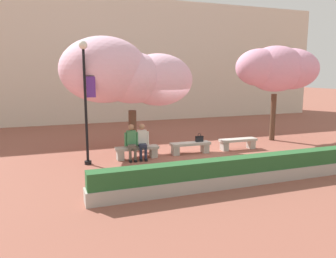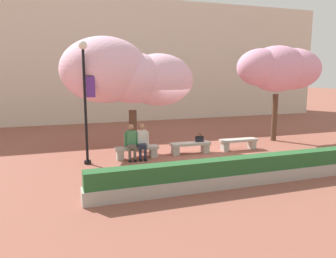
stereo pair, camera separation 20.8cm
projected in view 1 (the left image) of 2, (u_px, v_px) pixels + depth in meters
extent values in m
plane|color=#8E5142|center=(190.00, 154.00, 12.85)|extent=(100.00, 100.00, 0.00)
cube|color=beige|center=(124.00, 62.00, 22.72)|extent=(28.00, 4.00, 7.81)
cube|color=#ADA89E|center=(137.00, 148.00, 12.05)|extent=(1.60, 0.47, 0.10)
cube|color=#ADA89E|center=(120.00, 155.00, 11.89)|extent=(0.25, 0.35, 0.35)
cube|color=#ADA89E|center=(153.00, 153.00, 12.28)|extent=(0.25, 0.35, 0.35)
cube|color=#ADA89E|center=(190.00, 144.00, 12.78)|extent=(1.60, 0.47, 0.10)
cube|color=#ADA89E|center=(175.00, 150.00, 12.62)|extent=(0.25, 0.35, 0.35)
cube|color=#ADA89E|center=(205.00, 148.00, 13.01)|extent=(0.25, 0.35, 0.35)
cube|color=#ADA89E|center=(238.00, 140.00, 13.51)|extent=(1.60, 0.47, 0.10)
cube|color=#ADA89E|center=(224.00, 146.00, 13.35)|extent=(0.25, 0.35, 0.35)
cube|color=#ADA89E|center=(251.00, 144.00, 13.74)|extent=(0.25, 0.35, 0.35)
cube|color=black|center=(131.00, 161.00, 11.62)|extent=(0.13, 0.23, 0.06)
cylinder|color=brown|center=(130.00, 155.00, 11.64)|extent=(0.10, 0.10, 0.42)
cube|color=black|center=(136.00, 161.00, 11.66)|extent=(0.13, 0.23, 0.06)
cylinder|color=brown|center=(135.00, 155.00, 11.68)|extent=(0.10, 0.10, 0.42)
cube|color=brown|center=(132.00, 146.00, 11.79)|extent=(0.33, 0.43, 0.12)
cube|color=#428451|center=(131.00, 138.00, 11.96)|extent=(0.37, 0.26, 0.54)
sphere|color=#A37556|center=(131.00, 127.00, 11.89)|extent=(0.21, 0.21, 0.21)
cylinder|color=#428451|center=(126.00, 139.00, 11.90)|extent=(0.09, 0.09, 0.50)
cylinder|color=#428451|center=(137.00, 139.00, 11.99)|extent=(0.09, 0.09, 0.50)
cube|color=black|center=(141.00, 160.00, 11.76)|extent=(0.14, 0.23, 0.06)
cylinder|color=#23283D|center=(141.00, 154.00, 11.78)|extent=(0.10, 0.10, 0.42)
cube|color=black|center=(146.00, 160.00, 11.79)|extent=(0.14, 0.23, 0.06)
cylinder|color=#23283D|center=(146.00, 154.00, 11.81)|extent=(0.10, 0.10, 0.42)
cube|color=#23283D|center=(143.00, 146.00, 11.92)|extent=(0.35, 0.44, 0.12)
cube|color=silver|center=(142.00, 137.00, 12.09)|extent=(0.37, 0.28, 0.54)
sphere|color=#A37556|center=(142.00, 126.00, 12.02)|extent=(0.21, 0.21, 0.21)
cylinder|color=silver|center=(136.00, 139.00, 12.04)|extent=(0.09, 0.09, 0.50)
cylinder|color=silver|center=(148.00, 138.00, 12.12)|extent=(0.09, 0.09, 0.50)
cube|color=black|center=(199.00, 139.00, 12.90)|extent=(0.30, 0.14, 0.22)
cube|color=black|center=(199.00, 137.00, 12.88)|extent=(0.30, 0.15, 0.04)
torus|color=black|center=(199.00, 135.00, 12.88)|extent=(0.14, 0.02, 0.14)
cylinder|color=#513828|center=(133.00, 131.00, 13.30)|extent=(0.32, 0.32, 1.64)
ellipsoid|color=#EFB7D1|center=(132.00, 78.00, 12.94)|extent=(2.69, 2.94, 2.02)
ellipsoid|color=#EFB7D1|center=(104.00, 70.00, 12.54)|extent=(3.37, 3.38, 2.52)
ellipsoid|color=#EFB7D1|center=(159.00, 80.00, 13.20)|extent=(2.78, 2.51, 2.09)
cylinder|color=#513828|center=(273.00, 117.00, 15.30)|extent=(0.25, 0.25, 2.17)
ellipsoid|color=pink|center=(275.00, 69.00, 14.93)|extent=(2.76, 2.46, 2.07)
ellipsoid|color=pink|center=(260.00, 67.00, 14.66)|extent=(2.22, 1.90, 1.66)
ellipsoid|color=pink|center=(290.00, 69.00, 15.26)|extent=(2.53, 2.65, 1.90)
cylinder|color=black|center=(88.00, 162.00, 11.34)|extent=(0.24, 0.24, 0.12)
cylinder|color=black|center=(86.00, 108.00, 11.03)|extent=(0.09, 0.09, 3.88)
sphere|color=white|center=(83.00, 45.00, 10.68)|extent=(0.28, 0.28, 0.28)
cylinder|color=black|center=(91.00, 76.00, 10.91)|extent=(0.40, 0.02, 0.02)
cube|color=#5B2D8E|center=(91.00, 87.00, 10.97)|extent=(0.30, 0.02, 0.70)
cube|color=#ADA89E|center=(245.00, 178.00, 9.31)|extent=(8.89, 0.50, 0.36)
cube|color=#285B2D|center=(245.00, 164.00, 9.24)|extent=(8.79, 0.44, 0.44)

